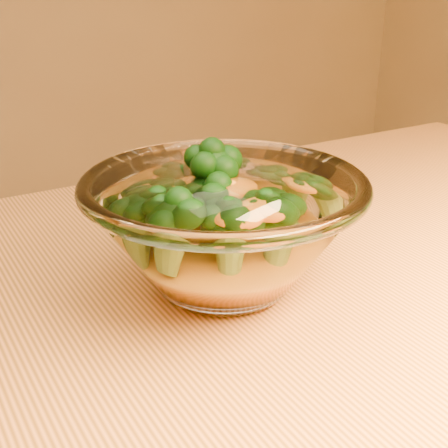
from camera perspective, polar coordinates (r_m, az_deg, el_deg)
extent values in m
cube|color=#D78340|center=(0.53, 7.08, -9.98)|extent=(1.20, 0.80, 0.04)
cylinder|color=brown|center=(1.26, 16.79, -9.74)|extent=(0.06, 0.06, 0.71)
ellipsoid|color=white|center=(0.55, 0.00, -5.01)|extent=(0.11, 0.11, 0.02)
torus|color=white|center=(0.52, 0.00, 3.65)|extent=(0.24, 0.24, 0.01)
ellipsoid|color=orange|center=(0.54, 0.00, -2.72)|extent=(0.14, 0.14, 0.04)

